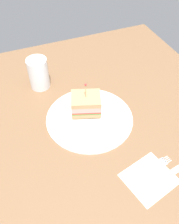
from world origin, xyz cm
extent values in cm
cube|color=brown|center=(0.00, 0.00, -1.00)|extent=(91.55, 91.55, 2.00)
cylinder|color=silver|center=(0.00, 0.00, 0.44)|extent=(25.99, 25.99, 0.89)
cube|color=tan|center=(0.19, 2.87, 1.63)|extent=(10.40, 9.38, 1.47)
cube|color=#478438|center=(0.19, 2.87, 2.56)|extent=(10.40, 9.38, 0.40)
cube|color=red|center=(0.19, 2.87, 3.01)|extent=(10.40, 9.38, 0.50)
cube|color=#E59389|center=(0.19, 2.87, 4.14)|extent=(10.40, 9.38, 1.76)
cube|color=tan|center=(0.19, 2.87, 5.76)|extent=(10.40, 9.38, 1.47)
cylinder|color=tan|center=(0.19, 2.87, 8.41)|extent=(0.30, 0.30, 5.31)
sphere|color=red|center=(0.19, 2.87, 11.07)|extent=(0.70, 0.70, 0.70)
cylinder|color=beige|center=(-10.00, 20.30, 3.06)|extent=(5.83, 5.83, 6.12)
cylinder|color=white|center=(-10.00, 20.30, 5.29)|extent=(6.63, 6.63, 10.58)
cube|color=beige|center=(6.41, -23.76, 0.07)|extent=(13.81, 12.95, 0.15)
cube|color=silver|center=(6.12, -21.94, 0.18)|extent=(6.55, 1.53, 0.35)
cube|color=silver|center=(11.13, -21.21, 0.18)|extent=(3.88, 2.69, 0.35)
cube|color=silver|center=(13.42, -21.63, 0.18)|extent=(2.01, 0.47, 0.35)
cube|color=silver|center=(13.34, -21.14, 0.18)|extent=(2.01, 0.47, 0.35)
cube|color=silver|center=(13.27, -20.64, 0.18)|extent=(2.01, 0.47, 0.35)
cube|color=silver|center=(13.20, -20.15, 0.18)|extent=(2.01, 0.47, 0.35)
cube|color=silver|center=(6.70, -25.58, 0.18)|extent=(7.29, 1.88, 0.35)
cube|color=silver|center=(12.07, -24.62, 0.18)|extent=(7.15, 2.71, 0.24)
camera|label=1|loc=(-17.99, -45.32, 54.80)|focal=39.02mm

